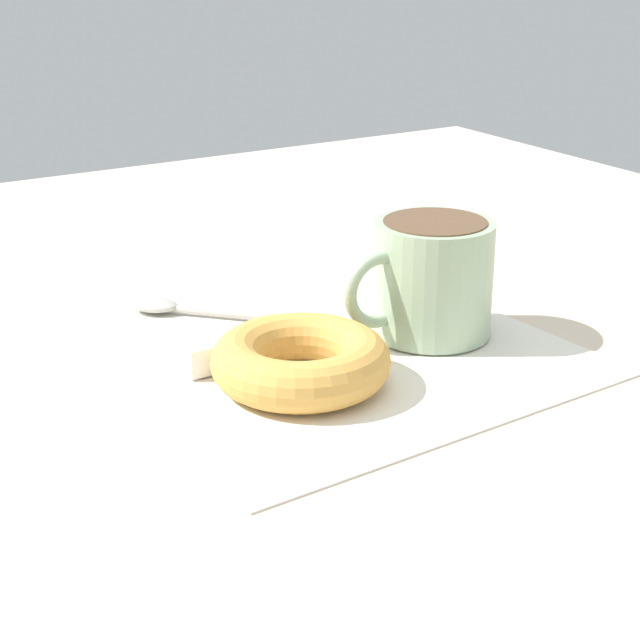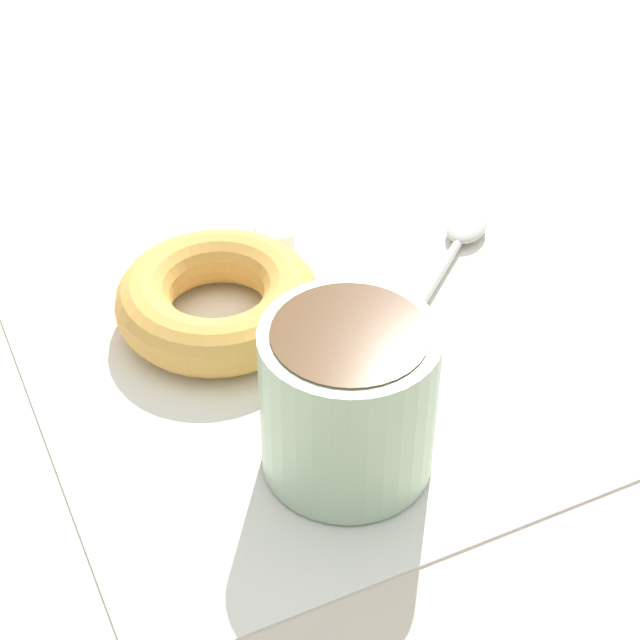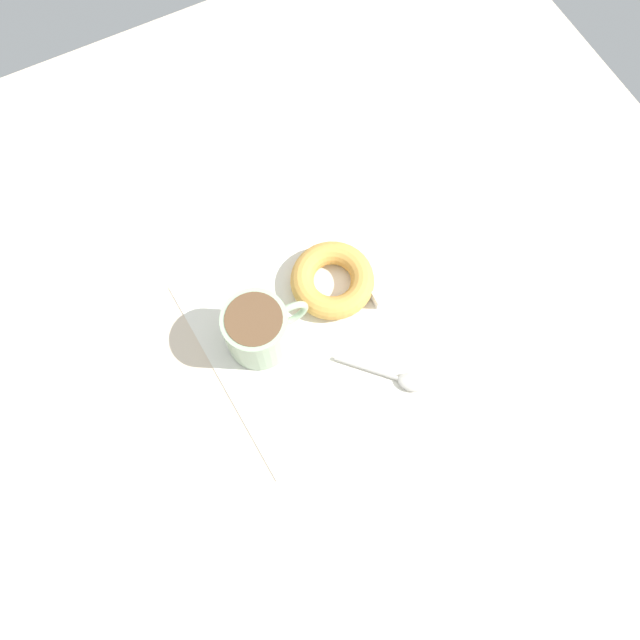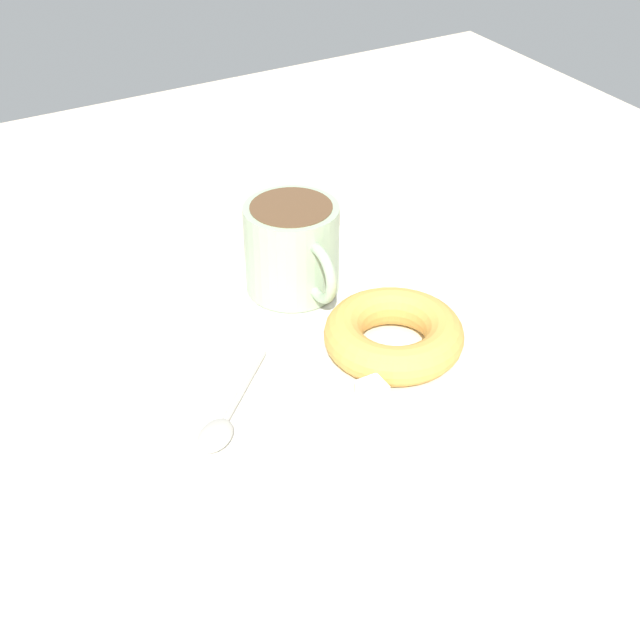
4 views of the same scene
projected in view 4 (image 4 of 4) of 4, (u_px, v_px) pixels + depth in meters
ground_plane at (330, 357)px, 74.33cm from camera, size 120.00×120.00×2.00cm
napkin at (320, 341)px, 74.30cm from camera, size 32.09×32.09×0.30cm
coffee_cup at (293, 247)px, 78.04cm from camera, size 11.53×8.35×8.21cm
donut at (394, 334)px, 72.11cm from camera, size 11.41×11.41×3.18cm
spoon at (223, 422)px, 65.39cm from camera, size 9.59×9.77×0.90cm
sugar_cube at (372, 393)px, 67.17cm from camera, size 1.92×1.92×1.92cm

